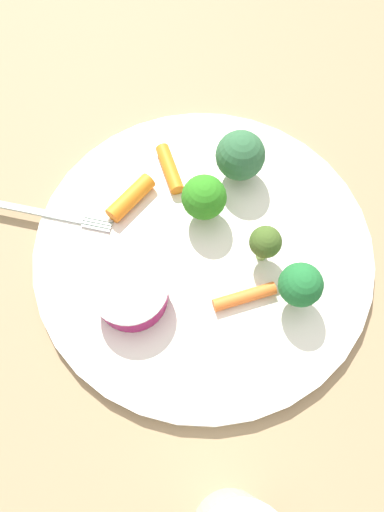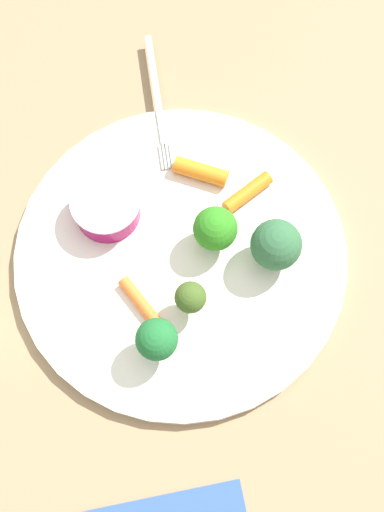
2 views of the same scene
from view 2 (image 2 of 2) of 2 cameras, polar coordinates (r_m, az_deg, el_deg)
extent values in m
plane|color=#907453|center=(0.64, -0.96, -0.09)|extent=(2.40, 2.40, 0.00)
cylinder|color=silver|center=(0.63, -0.97, 0.09)|extent=(0.32, 0.32, 0.01)
cylinder|color=#8F084A|center=(0.64, -7.33, 4.11)|extent=(0.06, 0.06, 0.03)
cylinder|color=silver|center=(0.62, -7.49, 4.68)|extent=(0.07, 0.07, 0.00)
cylinder|color=#84C466|center=(0.59, -2.93, -7.67)|extent=(0.01, 0.01, 0.02)
sphere|color=#1E652E|center=(0.57, -3.05, -7.15)|extent=(0.04, 0.04, 0.04)
cylinder|color=#85AF5D|center=(0.62, 1.95, 1.56)|extent=(0.01, 0.01, 0.01)
sphere|color=#2C7C1C|center=(0.60, 2.02, 2.37)|extent=(0.04, 0.04, 0.04)
cylinder|color=#87B45B|center=(0.60, -0.13, -4.12)|extent=(0.01, 0.01, 0.02)
sphere|color=#3D5720|center=(0.58, -0.13, -3.57)|extent=(0.03, 0.03, 0.03)
cylinder|color=#8DB574|center=(0.62, 6.96, 0.15)|extent=(0.01, 0.01, 0.01)
sphere|color=#2E5F39|center=(0.60, 7.23, 0.97)|extent=(0.05, 0.05, 0.05)
cylinder|color=orange|center=(0.61, -4.38, -4.06)|extent=(0.01, 0.06, 0.01)
cylinder|color=orange|center=(0.65, 0.75, 7.26)|extent=(0.04, 0.05, 0.02)
cylinder|color=orange|center=(0.65, 4.79, 5.46)|extent=(0.05, 0.02, 0.01)
cube|color=#B0C0B7|center=(0.71, -3.12, 14.14)|extent=(0.07, 0.12, 0.00)
cube|color=#B0C0B7|center=(0.67, -1.79, 8.57)|extent=(0.01, 0.03, 0.00)
cube|color=#B0C0B7|center=(0.67, -2.08, 8.53)|extent=(0.01, 0.03, 0.00)
cube|color=#B0C0B7|center=(0.67, -2.37, 8.50)|extent=(0.01, 0.03, 0.00)
cube|color=#B0C0B7|center=(0.67, -2.67, 8.46)|extent=(0.01, 0.03, 0.00)
camera|label=1|loc=(0.32, -36.26, 15.15)|focal=31.93mm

